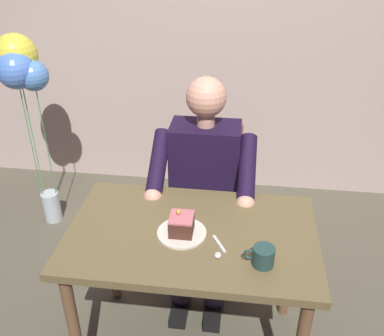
% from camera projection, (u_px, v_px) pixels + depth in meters
% --- Properties ---
extents(dining_table, '(1.05, 0.65, 0.72)m').
position_uv_depth(dining_table, '(192.00, 249.00, 1.83)').
color(dining_table, brown).
rests_on(dining_table, ground).
extents(chair, '(0.42, 0.42, 0.88)m').
position_uv_depth(chair, '(206.00, 194.00, 2.45)').
color(chair, brown).
rests_on(chair, ground).
extents(seated_person, '(0.53, 0.58, 1.21)m').
position_uv_depth(seated_person, '(203.00, 189.00, 2.23)').
color(seated_person, black).
rests_on(seated_person, ground).
extents(dessert_plate, '(0.21, 0.21, 0.01)m').
position_uv_depth(dessert_plate, '(182.00, 233.00, 1.77)').
color(dessert_plate, silver).
rests_on(dessert_plate, dining_table).
extents(cake_slice, '(0.10, 0.11, 0.10)m').
position_uv_depth(cake_slice, '(182.00, 224.00, 1.74)').
color(cake_slice, '#49271E').
rests_on(cake_slice, dessert_plate).
extents(coffee_cup, '(0.12, 0.08, 0.08)m').
position_uv_depth(coffee_cup, '(263.00, 256.00, 1.59)').
color(coffee_cup, '#21403B').
rests_on(coffee_cup, dining_table).
extents(dessert_spoon, '(0.06, 0.14, 0.01)m').
position_uv_depth(dessert_spoon, '(218.00, 250.00, 1.68)').
color(dessert_spoon, silver).
rests_on(dessert_spoon, dining_table).
extents(balloon_display, '(0.34, 0.33, 1.29)m').
position_uv_depth(balloon_display, '(22.00, 78.00, 2.55)').
color(balloon_display, '#B2C1C6').
rests_on(balloon_display, ground).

